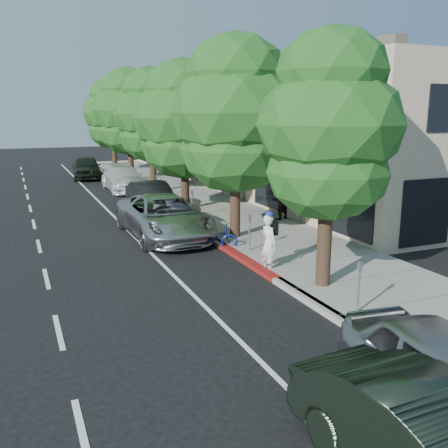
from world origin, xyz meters
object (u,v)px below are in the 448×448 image
street_tree_2 (184,120)px  white_pickup (123,178)px  bicycle (213,237)px  near_car_b (434,447)px  silver_suv (164,217)px  dark_sedan (152,197)px  street_tree_1 (236,116)px  street_tree_4 (129,112)px  street_tree_3 (151,116)px  dark_suv_far (87,167)px  cyclist (269,243)px  street_tree_0 (330,129)px  street_tree_5 (113,114)px  pedestrian (279,200)px

street_tree_2 → white_pickup: (-1.40, 8.04, -3.70)m
bicycle → near_car_b: (-1.80, -12.08, 0.26)m
silver_suv → dark_sedan: bearing=79.2°
street_tree_1 → street_tree_4: bearing=90.0°
street_tree_3 → silver_suv: street_tree_3 is taller
street_tree_4 → dark_suv_far: 5.65m
cyclist → dark_sedan: size_ratio=0.40×
street_tree_2 → street_tree_4: street_tree_4 is taller
street_tree_3 → street_tree_1: bearing=-90.0°
street_tree_3 → white_pickup: size_ratio=1.41×
street_tree_2 → near_car_b: street_tree_2 is taller
street_tree_4 → white_pickup: (-1.40, -3.96, -4.06)m
white_pickup → dark_suv_far: 7.05m
bicycle → dark_suv_far: bearing=28.3°
street_tree_0 → street_tree_2: bearing=90.0°
street_tree_5 → dark_sedan: size_ratio=1.68×
street_tree_4 → cyclist: bearing=-91.7°
cyclist → silver_suv: 5.76m
street_tree_2 → cyclist: street_tree_2 is taller
silver_suv → dark_suv_far: size_ratio=1.22×
street_tree_3 → white_pickup: bearing=124.5°
street_tree_0 → near_car_b: (-3.10, -7.08, -3.72)m
bicycle → street_tree_4: bearing=20.7°
white_pickup → near_car_b: 27.17m
street_tree_2 → dark_suv_far: 15.64m
street_tree_2 → pedestrian: (3.09, -3.94, -3.45)m
street_tree_1 → street_tree_5: 24.00m
street_tree_2 → dark_sedan: street_tree_2 is taller
street_tree_1 → dark_sedan: (-1.52, 6.60, -3.98)m
cyclist → white_pickup: size_ratio=0.34×
near_car_b → street_tree_2: bearing=76.6°
white_pickup → pedestrian: size_ratio=3.02×
street_tree_3 → street_tree_5: size_ratio=0.98×
street_tree_3 → cyclist: bearing=-92.3°
street_tree_4 → street_tree_5: bearing=90.0°
street_tree_5 → bicycle: street_tree_5 is taller
street_tree_5 → silver_suv: street_tree_5 is taller
silver_suv → street_tree_4: bearing=80.8°
dark_sedan → near_car_b: 19.74m
street_tree_0 → pedestrian: (3.09, 8.06, -3.41)m
street_tree_3 → street_tree_5: 12.00m
street_tree_5 → cyclist: (-0.65, -27.98, -3.76)m
street_tree_0 → dark_suv_far: street_tree_0 is taller
street_tree_1 → street_tree_2: size_ratio=1.04×
street_tree_3 → near_car_b: (-3.10, -25.08, -3.91)m
street_tree_5 → white_pickup: 10.79m
dark_sedan → white_pickup: bearing=86.7°
street_tree_2 → street_tree_3: street_tree_3 is taller
street_tree_0 → white_pickup: bearing=94.0°
cyclist → dark_sedan: bearing=-2.6°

